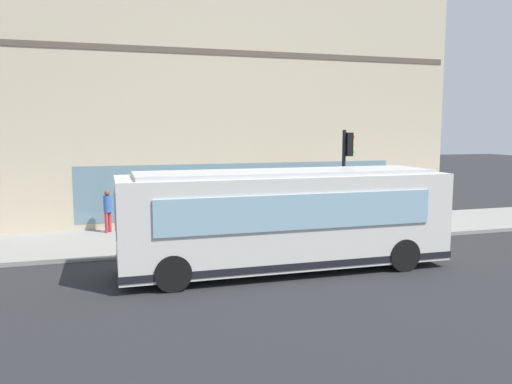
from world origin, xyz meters
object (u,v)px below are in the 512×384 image
object	(u,v)px
traffic_light_near_corner	(347,163)
fire_hydrant	(363,215)
pedestrian_walking_along_curb	(265,206)
pedestrian_near_hydrant	(301,210)
pedestrian_by_light_pole	(108,208)
pedestrian_near_building_entrance	(315,201)
city_bus_nearside	(285,220)

from	to	relation	value
traffic_light_near_corner	fire_hydrant	world-z (taller)	traffic_light_near_corner
pedestrian_walking_along_curb	pedestrian_near_hydrant	distance (m)	1.93
pedestrian_by_light_pole	traffic_light_near_corner	bearing A→B (deg)	-111.51
traffic_light_near_corner	pedestrian_near_hydrant	size ratio (longest dim) A/B	2.50
traffic_light_near_corner	pedestrian_near_building_entrance	world-z (taller)	traffic_light_near_corner
city_bus_nearside	pedestrian_near_hydrant	distance (m)	4.83
fire_hydrant	pedestrian_by_light_pole	bearing A→B (deg)	83.82
pedestrian_by_light_pole	fire_hydrant	bearing A→B (deg)	-96.18
pedestrian_near_hydrant	pedestrian_by_light_pole	bearing A→B (deg)	70.97
city_bus_nearside	pedestrian_by_light_pole	xyz separation A→B (m)	(6.80, 5.14, -0.41)
fire_hydrant	city_bus_nearside	bearing A→B (deg)	134.36
pedestrian_walking_along_curb	pedestrian_near_hydrant	size ratio (longest dim) A/B	0.99
pedestrian_by_light_pole	pedestrian_walking_along_curb	size ratio (longest dim) A/B	1.05
city_bus_nearside	pedestrian_near_building_entrance	xyz separation A→B (m)	(6.49, -3.83, -0.43)
pedestrian_walking_along_curb	pedestrian_near_hydrant	bearing A→B (deg)	-149.15
fire_hydrant	pedestrian_near_building_entrance	distance (m)	2.20
fire_hydrant	pedestrian_near_building_entrance	world-z (taller)	pedestrian_near_building_entrance
pedestrian_by_light_pole	pedestrian_walking_along_curb	bearing A→B (deg)	-97.90
city_bus_nearside	fire_hydrant	world-z (taller)	city_bus_nearside
pedestrian_walking_along_curb	pedestrian_near_hydrant	world-z (taller)	pedestrian_near_hydrant
city_bus_nearside	pedestrian_near_hydrant	xyz separation A→B (m)	(4.25, -2.25, -0.45)
pedestrian_by_light_pole	pedestrian_near_building_entrance	xyz separation A→B (m)	(-0.30, -8.96, -0.02)
pedestrian_near_building_entrance	city_bus_nearside	bearing A→B (deg)	149.50
fire_hydrant	pedestrian_near_building_entrance	size ratio (longest dim) A/B	0.44
traffic_light_near_corner	pedestrian_walking_along_curb	size ratio (longest dim) A/B	2.52
pedestrian_walking_along_curb	traffic_light_near_corner	bearing A→B (deg)	-136.62
pedestrian_by_light_pole	pedestrian_walking_along_curb	world-z (taller)	pedestrian_by_light_pole
traffic_light_near_corner	pedestrian_near_building_entrance	size ratio (longest dim) A/B	2.44
traffic_light_near_corner	fire_hydrant	bearing A→B (deg)	-41.36
city_bus_nearside	pedestrian_walking_along_curb	world-z (taller)	city_bus_nearside
traffic_light_near_corner	pedestrian_walking_along_curb	xyz separation A→B (m)	(2.60, 2.46, -1.94)
city_bus_nearside	pedestrian_near_building_entrance	size ratio (longest dim) A/B	5.94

